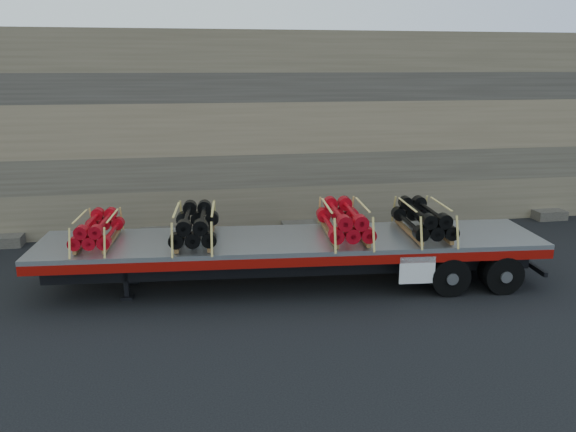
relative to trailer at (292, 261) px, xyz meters
The scene contains 7 objects.
ground 1.12m from the trailer, 163.03° to the left, with size 120.00×120.00×0.00m, color black.
rock_wall 7.38m from the trailer, 97.18° to the left, with size 44.00×3.00×7.00m, color #7A6B54.
trailer is the anchor object (origin of this frame).
bundle_front 5.18m from the trailer, behind, with size 1.00×2.01×0.71m, color #B90916, non-canonical shape.
bundle_midfront 2.78m from the trailer, behind, with size 1.16×2.32×0.82m, color black, non-canonical shape.
bundle_midrear 1.80m from the trailer, ahead, with size 1.19×2.37×0.84m, color #B90916, non-canonical shape.
bundle_rear 3.78m from the trailer, ahead, with size 1.15×2.30×0.81m, color black, non-canonical shape.
Camera 1 is at (-1.71, -14.47, 5.82)m, focal length 35.00 mm.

